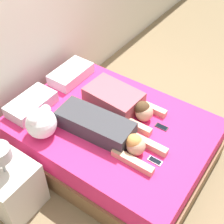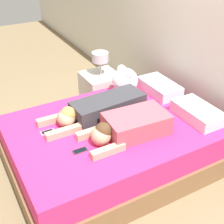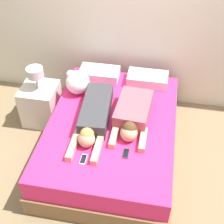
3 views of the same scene
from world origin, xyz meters
TOP-DOWN VIEW (x-y plane):
  - ground_plane at (0.00, 0.00)m, footprint 12.00×12.00m
  - wall_back at (0.00, 1.20)m, footprint 12.00×0.06m
  - bed at (0.00, 0.00)m, footprint 1.54×2.11m
  - pillow_head_left at (-0.33, 0.84)m, footprint 0.54×0.30m
  - pillow_head_right at (0.33, 0.84)m, footprint 0.54×0.30m
  - person_left at (-0.20, -0.05)m, footprint 0.37×1.16m
  - person_right at (0.23, 0.05)m, footprint 0.42×0.88m
  - cell_phone_left at (-0.19, -0.62)m, footprint 0.06×0.14m
  - cell_phone_right at (0.24, -0.47)m, footprint 0.06×0.14m
  - plush_toy at (-0.54, 0.48)m, footprint 0.31×0.31m
  - nightstand at (-1.08, 0.43)m, footprint 0.47×0.47m

SIDE VIEW (x-z plane):
  - ground_plane at x=0.00m, z-range 0.00..0.00m
  - bed at x=0.00m, z-range 0.00..0.53m
  - nightstand at x=-1.08m, z-range -0.13..0.74m
  - cell_phone_left at x=-0.19m, z-range 0.53..0.54m
  - cell_phone_right at x=0.24m, z-range 0.53..0.54m
  - pillow_head_left at x=-0.33m, z-range 0.53..0.67m
  - pillow_head_right at x=0.33m, z-range 0.53..0.67m
  - person_left at x=-0.20m, z-range 0.52..0.73m
  - person_right at x=0.23m, z-range 0.52..0.74m
  - plush_toy at x=-0.54m, z-range 0.53..0.86m
  - wall_back at x=0.00m, z-range 0.00..2.60m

